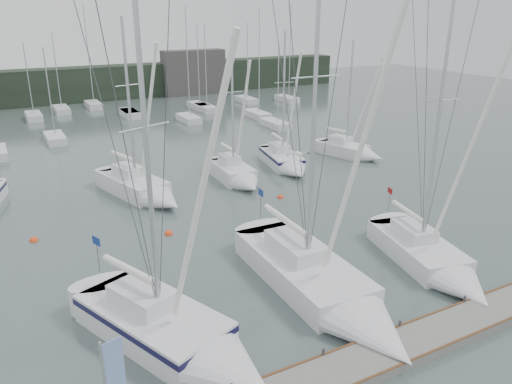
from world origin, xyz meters
The scene contains 16 objects.
ground centered at (0.00, 0.00, 0.00)m, with size 160.00×160.00×0.00m, color #4E5E5B.
dock centered at (0.00, -5.00, 0.20)m, with size 24.00×2.00×0.40m, color #62625E.
far_treeline centered at (0.00, 62.00, 2.50)m, with size 90.00×4.00×5.00m, color black.
far_building_right centered at (18.00, 60.00, 3.50)m, with size 10.00×3.00×7.00m, color #43413E.
mast_forest centered at (-1.79, 44.21, 0.47)m, with size 56.63×27.39×13.96m.
sailboat_near_left centered at (-6.65, -0.88, 0.66)m, with size 6.70×10.41×15.55m.
sailboat_near_center centered at (0.69, -0.94, 0.61)m, with size 3.89×13.00×17.75m.
sailboat_near_right centered at (7.43, -1.09, 0.54)m, with size 4.71×9.52×15.17m.
sailboat_mid_b centered at (-2.91, 17.06, 0.63)m, with size 4.99×9.29×13.62m.
sailboat_mid_c centered at (4.64, 16.94, 0.59)m, with size 2.70×6.83×11.87m.
sailboat_mid_d centered at (10.05, 18.34, 0.57)m, with size 3.86×8.00×12.30m.
sailboat_mid_e centered at (17.57, 18.42, 0.54)m, with size 4.24×6.94×11.33m.
buoy_a centered at (-3.44, 10.39, 0.00)m, with size 0.52×0.52×0.52m, color #F84216.
buoy_b centered at (5.97, 12.55, 0.00)m, with size 0.46×0.46×0.46m, color #F84216.
buoy_c centered at (-10.95, 13.35, 0.00)m, with size 0.51×0.51×0.51m, color #F84216.
seagull centered at (-0.47, 0.52, 7.27)m, with size 1.02×0.48×0.20m.
Camera 1 is at (-12.01, -17.06, 13.23)m, focal length 35.00 mm.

